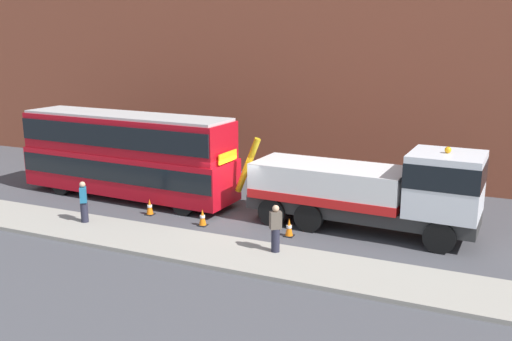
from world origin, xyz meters
name	(u,v)px	position (x,y,z in m)	size (l,w,h in m)	color
ground_plane	(240,216)	(0.00, 0.00, 0.00)	(120.00, 120.00, 0.00)	#424247
near_kerb	(190,246)	(0.00, -4.20, 0.07)	(60.00, 2.80, 0.15)	gray
building_facade	(306,27)	(0.00, 8.18, 8.07)	(60.00, 1.50, 16.00)	brown
recovery_tow_truck	(372,189)	(5.59, 0.34, 1.76)	(10.20, 3.07, 3.67)	#2D2D2D
double_decker_bus	(127,152)	(-6.11, 0.36, 2.23)	(11.13, 3.08, 4.06)	#B70C19
pedestrian_onlooker	(84,202)	(-5.25, -3.73, 0.99)	(0.45, 0.48, 1.71)	#232333
pedestrian_bystander	(276,229)	(3.11, -3.55, 0.99)	(0.47, 0.45, 1.71)	#232333
traffic_cone_near_bus	(150,207)	(-3.64, -1.46, 0.34)	(0.36, 0.36, 0.72)	orange
traffic_cone_midway	(203,218)	(-0.83, -1.80, 0.34)	(0.36, 0.36, 0.72)	orange
traffic_cone_near_truck	(289,228)	(2.86, -1.52, 0.34)	(0.36, 0.36, 0.72)	orange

